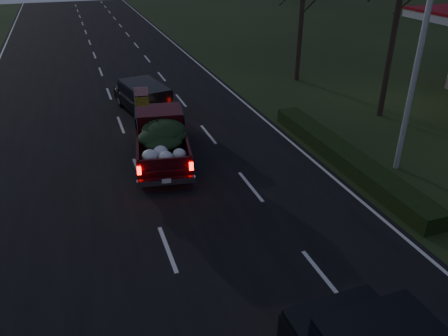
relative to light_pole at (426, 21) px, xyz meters
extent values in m
plane|color=black|center=(-9.50, -2.00, -5.48)|extent=(120.00, 120.00, 0.00)
cube|color=black|center=(-9.50, -2.00, -5.47)|extent=(14.00, 120.00, 0.02)
cube|color=black|center=(-1.70, 1.00, -5.18)|extent=(1.00, 10.00, 0.60)
cylinder|color=silver|center=(0.00, 0.00, -0.98)|extent=(0.20, 0.20, 9.00)
cylinder|color=black|center=(3.00, 5.00, -1.23)|extent=(0.28, 0.28, 8.50)
cylinder|color=black|center=(2.00, 12.00, -1.98)|extent=(0.28, 0.28, 7.00)
cube|color=#3C080E|center=(-8.37, 3.80, -4.89)|extent=(2.72, 5.18, 0.54)
cube|color=#3C080E|center=(-8.23, 4.67, -4.15)|extent=(2.05, 1.85, 0.89)
cube|color=black|center=(-8.23, 4.67, -4.05)|extent=(2.13, 1.76, 0.54)
cube|color=#3C080E|center=(-8.58, 2.53, -4.59)|extent=(2.24, 3.01, 0.06)
ellipsoid|color=black|center=(-8.45, 3.01, -4.15)|extent=(1.84, 2.00, 0.59)
cylinder|color=gray|center=(-9.25, 3.94, -3.46)|extent=(0.03, 0.03, 1.97)
cube|color=red|center=(-8.99, 3.90, -2.64)|extent=(0.51, 0.10, 0.34)
cube|color=gold|center=(-8.99, 3.90, -3.04)|extent=(0.51, 0.10, 0.34)
cube|color=black|center=(-8.09, 9.41, -4.93)|extent=(2.54, 4.52, 0.53)
cube|color=black|center=(-8.05, 9.19, -4.33)|extent=(2.22, 3.37, 0.71)
cube|color=black|center=(-8.05, 9.19, -4.25)|extent=(2.29, 3.30, 0.43)
camera|label=1|loc=(-11.29, -11.94, 2.37)|focal=35.00mm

